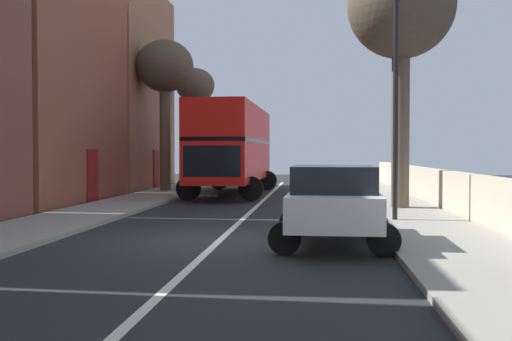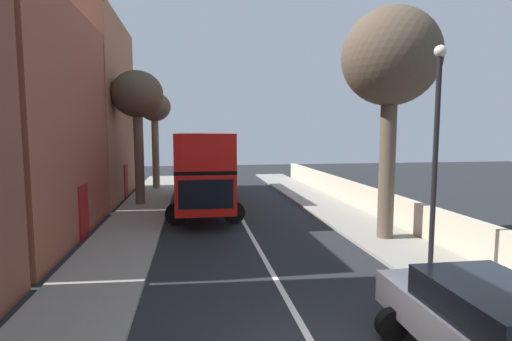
# 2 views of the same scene
# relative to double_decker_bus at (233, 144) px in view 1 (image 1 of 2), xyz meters

# --- Properties ---
(ground_plane) EXTENTS (84.00, 84.00, 0.00)m
(ground_plane) POSITION_rel_double_decker_bus_xyz_m (1.70, -14.93, -2.35)
(ground_plane) COLOR black
(road_centre_line) EXTENTS (0.16, 54.00, 0.01)m
(road_centre_line) POSITION_rel_double_decker_bus_xyz_m (1.70, -14.93, -2.35)
(road_centre_line) COLOR silver
(road_centre_line) RESTS_ON ground
(sidewalk_left) EXTENTS (2.60, 60.00, 0.12)m
(sidewalk_left) POSITION_rel_double_decker_bus_xyz_m (-3.20, -14.93, -2.29)
(sidewalk_left) COLOR gray
(sidewalk_left) RESTS_ON ground
(sidewalk_right) EXTENTS (2.60, 60.00, 0.12)m
(sidewalk_right) POSITION_rel_double_decker_bus_xyz_m (6.60, -14.93, -2.29)
(sidewalk_right) COLOR gray
(sidewalk_right) RESTS_ON ground
(double_decker_bus) EXTENTS (3.64, 11.13, 4.06)m
(double_decker_bus) POSITION_rel_double_decker_bus_xyz_m (0.00, 0.00, 0.00)
(double_decker_bus) COLOR red
(double_decker_bus) RESTS_ON ground
(parked_car_white_right_1) EXTENTS (2.57, 4.28, 1.68)m
(parked_car_white_right_1) POSITION_rel_double_decker_bus_xyz_m (4.20, -15.52, -1.40)
(parked_car_white_right_1) COLOR silver
(parked_car_white_right_1) RESTS_ON ground
(street_tree_left_2) EXTENTS (2.26, 2.26, 6.80)m
(street_tree_left_2) POSITION_rel_double_decker_bus_xyz_m (-3.20, 7.33, 3.20)
(street_tree_left_2) COLOR #7A6B56
(street_tree_left_2) RESTS_ON sidewalk_left
(street_tree_right_3) EXTENTS (3.57, 3.57, 8.52)m
(street_tree_right_3) POSITION_rel_double_decker_bus_xyz_m (6.65, -7.46, 4.34)
(street_tree_right_3) COLOR brown
(street_tree_right_3) RESTS_ON sidewalk_right
(street_tree_left_4) EXTENTS (2.81, 2.81, 7.36)m
(street_tree_left_4) POSITION_rel_double_decker_bus_xyz_m (-3.53, 1.30, 3.62)
(street_tree_left_4) COLOR brown
(street_tree_left_4) RESTS_ON sidewalk_left
(lamppost_right) EXTENTS (0.32, 0.32, 6.31)m
(lamppost_right) POSITION_rel_double_decker_bus_xyz_m (6.00, -11.31, 1.45)
(lamppost_right) COLOR black
(lamppost_right) RESTS_ON sidewalk_right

